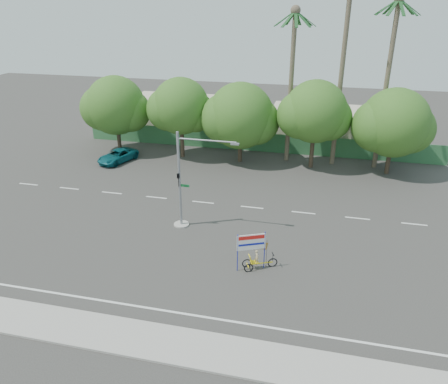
# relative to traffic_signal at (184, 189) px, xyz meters

# --- Properties ---
(ground) EXTENTS (120.00, 120.00, 0.00)m
(ground) POSITION_rel_traffic_signal_xyz_m (2.20, -3.98, -2.92)
(ground) COLOR #33302D
(ground) RESTS_ON ground
(sidewalk_near) EXTENTS (50.00, 2.40, 0.12)m
(sidewalk_near) POSITION_rel_traffic_signal_xyz_m (2.20, -11.48, -2.86)
(sidewalk_near) COLOR gray
(sidewalk_near) RESTS_ON ground
(fence) EXTENTS (38.00, 0.08, 2.00)m
(fence) POSITION_rel_traffic_signal_xyz_m (2.20, 17.52, -1.92)
(fence) COLOR #336B3D
(fence) RESTS_ON ground
(building_left) EXTENTS (12.00, 8.00, 4.00)m
(building_left) POSITION_rel_traffic_signal_xyz_m (-7.80, 22.02, -0.92)
(building_left) COLOR beige
(building_left) RESTS_ON ground
(building_right) EXTENTS (14.00, 8.00, 3.60)m
(building_right) POSITION_rel_traffic_signal_xyz_m (10.20, 22.02, -1.12)
(building_right) COLOR beige
(building_right) RESTS_ON ground
(tree_far_left) EXTENTS (7.14, 6.00, 7.96)m
(tree_far_left) POSITION_rel_traffic_signal_xyz_m (-11.85, 14.02, 1.84)
(tree_far_left) COLOR #473828
(tree_far_left) RESTS_ON ground
(tree_left) EXTENTS (6.66, 5.60, 8.07)m
(tree_left) POSITION_rel_traffic_signal_xyz_m (-4.85, 14.02, 2.14)
(tree_left) COLOR #473828
(tree_left) RESTS_ON ground
(tree_center) EXTENTS (7.62, 6.40, 7.85)m
(tree_center) POSITION_rel_traffic_signal_xyz_m (1.14, 14.02, 1.55)
(tree_center) COLOR #473828
(tree_center) RESTS_ON ground
(tree_right) EXTENTS (6.90, 5.80, 8.36)m
(tree_right) POSITION_rel_traffic_signal_xyz_m (8.15, 14.02, 2.32)
(tree_right) COLOR #473828
(tree_right) RESTS_ON ground
(tree_far_right) EXTENTS (7.38, 6.20, 7.94)m
(tree_far_right) POSITION_rel_traffic_signal_xyz_m (15.15, 14.02, 1.73)
(tree_far_right) COLOR #473828
(tree_far_right) RESTS_ON ground
(palm_tall) EXTENTS (3.73, 3.79, 17.45)m
(palm_tall) POSITION_rel_traffic_signal_xyz_m (10.20, 15.52, 7.55)
(palm_tall) COLOR #70604C
(palm_tall) RESTS_ON ground
(palm_mid) EXTENTS (3.73, 3.79, 15.45)m
(palm_mid) POSITION_rel_traffic_signal_xyz_m (14.20, 15.52, 6.48)
(palm_mid) COLOR #70604C
(palm_mid) RESTS_ON ground
(palm_short) EXTENTS (3.73, 3.79, 14.45)m
(palm_short) POSITION_rel_traffic_signal_xyz_m (5.70, 15.52, 5.94)
(palm_short) COLOR #70604C
(palm_short) RESTS_ON ground
(traffic_signal) EXTENTS (4.72, 1.10, 7.00)m
(traffic_signal) POSITION_rel_traffic_signal_xyz_m (0.00, 0.00, 0.00)
(traffic_signal) COLOR gray
(traffic_signal) RESTS_ON ground
(trike_billboard) EXTENTS (2.37, 1.23, 2.53)m
(trike_billboard) POSITION_rel_traffic_signal_xyz_m (5.79, -4.23, -1.90)
(trike_billboard) COLOR black
(trike_billboard) RESTS_ON ground
(pickup_truck) EXTENTS (3.36, 4.80, 1.22)m
(pickup_truck) POSITION_rel_traffic_signal_xyz_m (-10.63, 11.09, -2.31)
(pickup_truck) COLOR #0E5962
(pickup_truck) RESTS_ON ground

